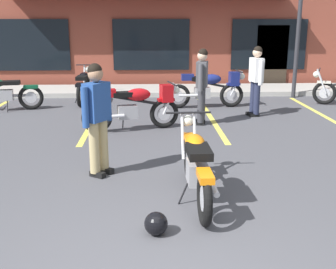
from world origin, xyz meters
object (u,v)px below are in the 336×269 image
motorcycle_blue_standard (136,106)px  person_in_shorts_foreground (256,77)px  motorcycle_cream_vintage (84,86)px  person_by_back_row (202,82)px  person_in_black_shirt (97,113)px  motorcycle_foreground_classic (196,165)px  motorcycle_orange_scrambler (210,88)px  motorcycle_green_cafe_racer (0,93)px  helmet_on_pavement (156,224)px

motorcycle_blue_standard → person_in_shorts_foreground: person_in_shorts_foreground is taller
motorcycle_cream_vintage → person_in_shorts_foreground: person_in_shorts_foreground is taller
person_by_back_row → motorcycle_blue_standard: bearing=-162.3°
person_in_shorts_foreground → motorcycle_cream_vintage: bearing=155.4°
person_in_black_shirt → motorcycle_foreground_classic: bearing=-34.7°
motorcycle_foreground_classic → motorcycle_cream_vintage: size_ratio=1.00×
motorcycle_blue_standard → motorcycle_orange_scrambler: bearing=51.0°
motorcycle_foreground_classic → motorcycle_cream_vintage: (-2.46, 6.87, 0.00)m
motorcycle_foreground_classic → person_in_black_shirt: 1.72m
motorcycle_foreground_classic → motorcycle_cream_vintage: 7.30m
motorcycle_green_cafe_racer → motorcycle_blue_standard: bearing=-30.9°
motorcycle_orange_scrambler → motorcycle_foreground_classic: bearing=-99.6°
motorcycle_orange_scrambler → person_in_shorts_foreground: 1.49m
person_by_back_row → helmet_on_pavement: size_ratio=6.44×
person_by_back_row → motorcycle_cream_vintage: bearing=136.9°
motorcycle_foreground_classic → motorcycle_green_cafe_racer: same height
motorcycle_foreground_classic → motorcycle_blue_standard: 3.70m
motorcycle_blue_standard → motorcycle_cream_vintage: 3.65m
person_in_black_shirt → person_by_back_row: bearing=58.4°
motorcycle_cream_vintage → person_in_shorts_foreground: 4.89m
motorcycle_cream_vintage → person_in_black_shirt: person_in_black_shirt is taller
person_in_black_shirt → person_by_back_row: (1.92, 3.11, 0.00)m
motorcycle_blue_standard → person_in_shorts_foreground: 3.12m
motorcycle_orange_scrambler → motorcycle_blue_standard: bearing=-129.0°
motorcycle_orange_scrambler → person_by_back_row: bearing=-103.4°
motorcycle_foreground_classic → motorcycle_orange_scrambler: 5.99m
motorcycle_green_cafe_racer → person_in_black_shirt: bearing=-57.4°
motorcycle_foreground_classic → person_in_shorts_foreground: bearing=68.0°
motorcycle_blue_standard → motorcycle_orange_scrambler: (1.87, 2.31, 0.00)m
motorcycle_foreground_classic → person_in_black_shirt: person_in_black_shirt is taller
person_by_back_row → motorcycle_green_cafe_racer: bearing=161.5°
person_by_back_row → person_in_shorts_foreground: bearing=29.7°
motorcycle_cream_vintage → person_in_shorts_foreground: size_ratio=1.26×
motorcycle_foreground_classic → person_by_back_row: (0.56, 4.05, 0.49)m
helmet_on_pavement → motorcycle_cream_vintage: bearing=103.8°
motorcycle_foreground_classic → person_by_back_row: 4.12m
motorcycle_orange_scrambler → person_in_black_shirt: bearing=-115.4°
helmet_on_pavement → person_in_shorts_foreground: bearing=66.7°
person_in_black_shirt → person_in_shorts_foreground: bearing=49.7°
motorcycle_green_cafe_racer → person_in_black_shirt: size_ratio=1.25×
motorcycle_blue_standard → person_by_back_row: person_by_back_row is taller
motorcycle_blue_standard → motorcycle_cream_vintage: size_ratio=0.99×
helmet_on_pavement → motorcycle_foreground_classic: bearing=60.7°
motorcycle_green_cafe_racer → motorcycle_orange_scrambler: (5.41, 0.19, 0.07)m
motorcycle_foreground_classic → helmet_on_pavement: 1.14m
motorcycle_green_cafe_racer → motorcycle_cream_vintage: bearing=30.7°
motorcycle_orange_scrambler → person_in_shorts_foreground: bearing=-47.6°
motorcycle_blue_standard → person_in_shorts_foreground: (2.83, 1.25, 0.42)m
motorcycle_green_cafe_racer → helmet_on_pavement: 7.72m
person_in_shorts_foreground → helmet_on_pavement: (-2.50, -5.80, -0.82)m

